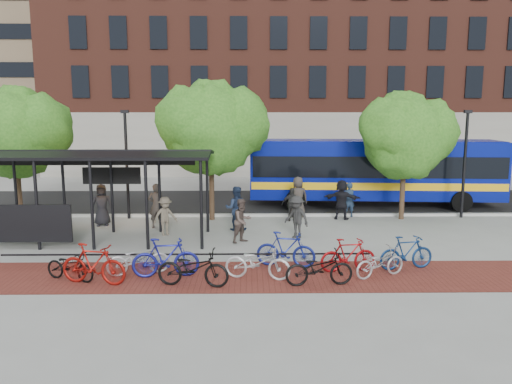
{
  "coord_description": "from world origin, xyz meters",
  "views": [
    {
      "loc": [
        -1.24,
        -19.84,
        5.03
      ],
      "look_at": [
        -0.94,
        1.52,
        1.6
      ],
      "focal_mm": 35.0,
      "sensor_mm": 36.0,
      "label": 1
    }
  ],
  "objects_px": {
    "tree_c": "(407,133)",
    "bike_9": "(348,255)",
    "pedestrian_8": "(242,221)",
    "bus_shelter": "(72,165)",
    "bike_10": "(380,262)",
    "bike_7": "(286,249)",
    "bike_11": "(406,253)",
    "pedestrian_5": "(342,200)",
    "pedestrian_1": "(157,206)",
    "tree_b": "(213,125)",
    "bike_1": "(93,264)",
    "pedestrian_3": "(165,216)",
    "lamp_post_right": "(465,161)",
    "bike_6": "(258,262)",
    "bike_3": "(166,258)",
    "pedestrian_2": "(236,208)",
    "bike_0": "(70,266)",
    "pedestrian_7": "(349,200)",
    "pedestrian_4": "(291,204)",
    "bike_2": "(138,259)",
    "bike_4": "(193,268)",
    "pedestrian_6": "(298,197)",
    "bus": "(374,168)",
    "bike_8": "(319,268)",
    "lamp_post_left": "(127,161)",
    "tree_a": "(17,130)",
    "pedestrian_9": "(297,217)",
    "pedestrian_0": "(102,205)"
  },
  "relations": [
    {
      "from": "bike_7",
      "to": "bike_10",
      "type": "height_order",
      "value": "bike_7"
    },
    {
      "from": "bike_1",
      "to": "bike_7",
      "type": "relative_size",
      "value": 1.04
    },
    {
      "from": "pedestrian_3",
      "to": "pedestrian_7",
      "type": "xyz_separation_m",
      "value": [
        8.26,
        3.55,
        0.04
      ]
    },
    {
      "from": "bike_1",
      "to": "pedestrian_5",
      "type": "relative_size",
      "value": 1.08
    },
    {
      "from": "bike_6",
      "to": "pedestrian_5",
      "type": "bearing_deg",
      "value": -13.61
    },
    {
      "from": "bike_11",
      "to": "pedestrian_5",
      "type": "distance_m",
      "value": 7.69
    },
    {
      "from": "bike_11",
      "to": "pedestrian_7",
      "type": "distance_m",
      "value": 8.18
    },
    {
      "from": "bike_2",
      "to": "bike_4",
      "type": "bearing_deg",
      "value": -138.28
    },
    {
      "from": "pedestrian_2",
      "to": "bike_9",
      "type": "bearing_deg",
      "value": 123.22
    },
    {
      "from": "bike_7",
      "to": "bike_11",
      "type": "xyz_separation_m",
      "value": [
        3.87,
        -0.31,
        -0.03
      ]
    },
    {
      "from": "bike_1",
      "to": "pedestrian_6",
      "type": "bearing_deg",
      "value": -23.11
    },
    {
      "from": "pedestrian_0",
      "to": "pedestrian_6",
      "type": "xyz_separation_m",
      "value": [
        8.93,
        1.67,
        0.05
      ]
    },
    {
      "from": "bike_9",
      "to": "pedestrian_7",
      "type": "bearing_deg",
      "value": -19.37
    },
    {
      "from": "lamp_post_right",
      "to": "bike_11",
      "type": "distance_m",
      "value": 9.76
    },
    {
      "from": "bus_shelter",
      "to": "bike_10",
      "type": "relative_size",
      "value": 5.98
    },
    {
      "from": "bus_shelter",
      "to": "bike_3",
      "type": "relative_size",
      "value": 5.15
    },
    {
      "from": "bike_8",
      "to": "pedestrian_4",
      "type": "xyz_separation_m",
      "value": [
        -0.06,
        8.87,
        0.25
      ]
    },
    {
      "from": "pedestrian_0",
      "to": "lamp_post_left",
      "type": "bearing_deg",
      "value": 47.75
    },
    {
      "from": "tree_a",
      "to": "pedestrian_8",
      "type": "xyz_separation_m",
      "value": [
        10.4,
        -4.27,
        -3.37
      ]
    },
    {
      "from": "bike_1",
      "to": "pedestrian_2",
      "type": "distance_m",
      "value": 7.91
    },
    {
      "from": "bus",
      "to": "bike_8",
      "type": "distance_m",
      "value": 13.47
    },
    {
      "from": "bike_2",
      "to": "bike_7",
      "type": "bearing_deg",
      "value": -98.63
    },
    {
      "from": "bus",
      "to": "pedestrian_6",
      "type": "xyz_separation_m",
      "value": [
        -4.36,
        -2.89,
        -1.05
      ]
    },
    {
      "from": "tree_c",
      "to": "bike_9",
      "type": "distance_m",
      "value": 9.64
    },
    {
      "from": "pedestrian_1",
      "to": "pedestrian_4",
      "type": "height_order",
      "value": "pedestrian_1"
    },
    {
      "from": "pedestrian_4",
      "to": "pedestrian_7",
      "type": "height_order",
      "value": "pedestrian_7"
    },
    {
      "from": "bike_0",
      "to": "pedestrian_3",
      "type": "bearing_deg",
      "value": 2.33
    },
    {
      "from": "bike_1",
      "to": "bike_7",
      "type": "height_order",
      "value": "bike_1"
    },
    {
      "from": "lamp_post_right",
      "to": "pedestrian_8",
      "type": "height_order",
      "value": "lamp_post_right"
    },
    {
      "from": "bus_shelter",
      "to": "bike_7",
      "type": "relative_size",
      "value": 5.41
    },
    {
      "from": "bike_10",
      "to": "pedestrian_3",
      "type": "distance_m",
      "value": 9.2
    },
    {
      "from": "bike_1",
      "to": "pedestrian_3",
      "type": "relative_size",
      "value": 1.27
    },
    {
      "from": "pedestrian_6",
      "to": "pedestrian_4",
      "type": "bearing_deg",
      "value": 55.98
    },
    {
      "from": "bike_10",
      "to": "bike_11",
      "type": "bearing_deg",
      "value": -79.29
    },
    {
      "from": "bike_3",
      "to": "pedestrian_4",
      "type": "relative_size",
      "value": 1.33
    },
    {
      "from": "pedestrian_4",
      "to": "pedestrian_9",
      "type": "xyz_separation_m",
      "value": [
        -0.07,
        -3.28,
        0.09
      ]
    },
    {
      "from": "lamp_post_right",
      "to": "bike_10",
      "type": "relative_size",
      "value": 2.89
    },
    {
      "from": "bike_3",
      "to": "lamp_post_right",
      "type": "bearing_deg",
      "value": -62.63
    },
    {
      "from": "pedestrian_1",
      "to": "tree_b",
      "type": "bearing_deg",
      "value": -143.51
    },
    {
      "from": "bike_7",
      "to": "pedestrian_7",
      "type": "height_order",
      "value": "pedestrian_7"
    },
    {
      "from": "bike_9",
      "to": "pedestrian_8",
      "type": "distance_m",
      "value": 5.02
    },
    {
      "from": "tree_b",
      "to": "lamp_post_left",
      "type": "relative_size",
      "value": 1.26
    },
    {
      "from": "bike_0",
      "to": "pedestrian_2",
      "type": "xyz_separation_m",
      "value": [
        4.83,
        6.48,
        0.5
      ]
    },
    {
      "from": "bike_9",
      "to": "pedestrian_2",
      "type": "distance_m",
      "value": 6.87
    },
    {
      "from": "bike_3",
      "to": "pedestrian_2",
      "type": "height_order",
      "value": "pedestrian_2"
    },
    {
      "from": "tree_b",
      "to": "tree_c",
      "type": "bearing_deg",
      "value": -0.0
    },
    {
      "from": "tree_a",
      "to": "bike_0",
      "type": "bearing_deg",
      "value": -58.68
    },
    {
      "from": "bike_11",
      "to": "pedestrian_1",
      "type": "height_order",
      "value": "pedestrian_1"
    },
    {
      "from": "bike_8",
      "to": "pedestrian_0",
      "type": "distance_m",
      "value": 11.76
    },
    {
      "from": "pedestrian_5",
      "to": "pedestrian_9",
      "type": "height_order",
      "value": "pedestrian_5"
    }
  ]
}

